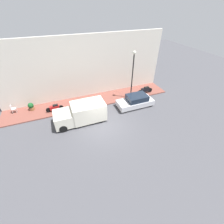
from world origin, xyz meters
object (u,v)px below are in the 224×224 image
motorcycle_blue (88,103)px  streetlamp (133,69)px  delivery_van (81,113)px  motorcycle_black (145,90)px  motorcycle_red (55,108)px  cafe_chair (13,108)px  potted_plant (31,106)px  parked_car (136,101)px

motorcycle_blue → streetlamp: bearing=-91.3°
delivery_van → motorcycle_black: size_ratio=2.35×
motorcycle_red → motorcycle_blue: size_ratio=0.82×
cafe_chair → streetlamp: bearing=-97.8°
motorcycle_black → motorcycle_blue: (-0.19, 7.37, -0.00)m
motorcycle_blue → cafe_chair: (1.61, 7.48, 0.08)m
delivery_van → motorcycle_red: delivery_van is taller
potted_plant → parked_car: bearing=-106.6°
motorcycle_red → streetlamp: (-0.49, -8.66, 3.19)m
motorcycle_black → potted_plant: 13.22m
motorcycle_blue → motorcycle_black: bearing=-88.5°
parked_car → cafe_chair: size_ratio=4.33×
motorcycle_red → potted_plant: (1.12, 2.32, 0.03)m
parked_car → motorcycle_red: bearing=76.1°
parked_car → cafe_chair: parked_car is taller
motorcycle_red → cafe_chair: (1.24, 4.01, 0.13)m
parked_car → cafe_chair: 12.88m
parked_car → motorcycle_black: bearing=-51.7°
motorcycle_black → cafe_chair: 14.92m
parked_car → motorcycle_black: size_ratio=1.96×
motorcycle_blue → cafe_chair: bearing=77.8°
motorcycle_red → streetlamp: size_ratio=0.33×
motorcycle_black → potted_plant: motorcycle_black is taller
cafe_chair → motorcycle_black: bearing=-95.5°
parked_car → motorcycle_blue: size_ratio=1.84×
streetlamp → potted_plant: size_ratio=6.46×
delivery_van → cafe_chair: size_ratio=5.18×
motorcycle_red → streetlamp: streetlamp is taller
parked_car → motorcycle_blue: (1.71, 4.96, -0.06)m
potted_plant → cafe_chair: cafe_chair is taller
motorcycle_black → parked_car: bearing=128.3°
motorcycle_black → motorcycle_red: 10.84m
parked_car → potted_plant: parked_car is taller
potted_plant → delivery_van: bearing=-128.2°
motorcycle_blue → streetlamp: size_ratio=0.40×
streetlamp → potted_plant: 11.53m
motorcycle_red → streetlamp: 9.24m
parked_car → delivery_van: 6.14m
motorcycle_black → cafe_chair: cafe_chair is taller
parked_car → streetlamp: size_ratio=0.73×
delivery_van → motorcycle_blue: (2.17, -1.15, -0.40)m
delivery_van → motorcycle_black: 8.85m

